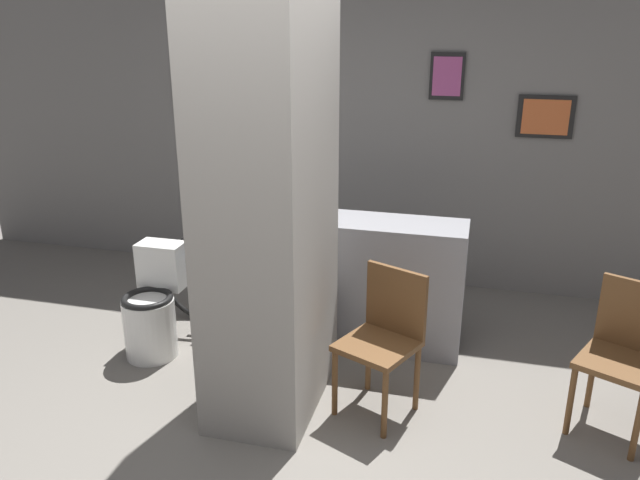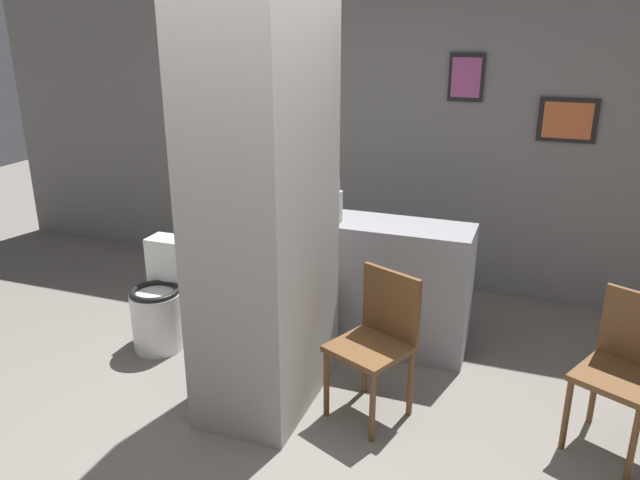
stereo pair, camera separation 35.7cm
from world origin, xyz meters
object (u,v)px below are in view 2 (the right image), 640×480
bottle_tall (338,204)px  bicycle (268,281)px  chair_by_doorway (626,366)px  chair_near_pillar (378,337)px  toilet (161,303)px

bottle_tall → bicycle: bearing=174.4°
chair_by_doorway → bicycle: bearing=-168.8°
chair_near_pillar → bicycle: chair_near_pillar is taller
bottle_tall → chair_by_doorway: bearing=-17.6°
toilet → chair_near_pillar: chair_near_pillar is taller
toilet → bottle_tall: 1.49m
bicycle → chair_by_doorway: bearing=-14.8°
chair_near_pillar → bottle_tall: (-0.51, 0.74, 0.57)m
toilet → chair_near_pillar: size_ratio=0.86×
toilet → bottle_tall: (1.20, 0.48, 0.74)m
toilet → chair_by_doorway: size_ratio=0.86×
chair_near_pillar → chair_by_doorway: same height
chair_by_doorway → bottle_tall: (-1.87, 0.59, 0.57)m
chair_near_pillar → bottle_tall: size_ratio=2.64×
toilet → bicycle: (0.62, 0.53, 0.05)m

